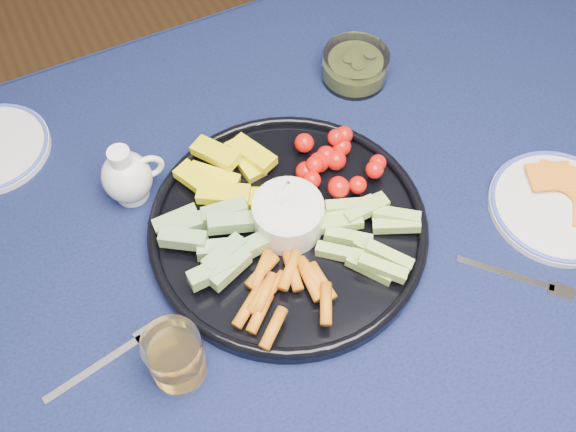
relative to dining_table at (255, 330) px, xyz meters
name	(u,v)px	position (x,y,z in m)	size (l,w,h in m)	color
dining_table	(255,330)	(0.00, 0.00, 0.00)	(1.67, 1.07, 0.75)	#512E1B
crudite_platter	(286,225)	(0.09, 0.08, 0.11)	(0.38, 0.38, 0.12)	black
creamer_pitcher	(128,176)	(-0.08, 0.23, 0.13)	(0.09, 0.07, 0.10)	white
pickle_bowl	(355,67)	(0.32, 0.29, 0.11)	(0.11, 0.11, 0.05)	white
cheese_plate	(558,205)	(0.45, -0.06, 0.10)	(0.19, 0.19, 0.02)	white
juice_tumbler	(176,357)	(-0.11, -0.04, 0.12)	(0.07, 0.07, 0.08)	white
fork_left	(114,356)	(-0.18, 0.01, 0.09)	(0.16, 0.04, 0.00)	white
fork_right	(524,280)	(0.34, -0.13, 0.09)	(0.12, 0.12, 0.00)	white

